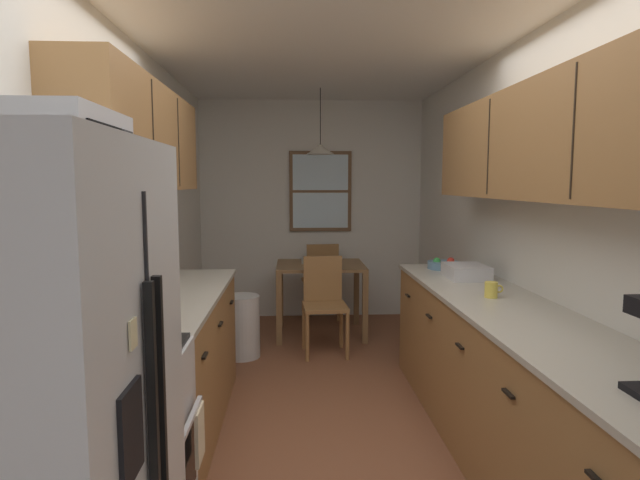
% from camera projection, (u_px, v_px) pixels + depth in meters
% --- Properties ---
extents(ground_plane, '(12.00, 12.00, 0.00)m').
position_uv_depth(ground_plane, '(325.00, 406.00, 3.78)').
color(ground_plane, brown).
extents(wall_left, '(0.10, 9.00, 2.55)m').
position_uv_depth(wall_left, '(127.00, 230.00, 3.57)').
color(wall_left, silver).
rests_on(wall_left, ground).
extents(wall_right, '(0.10, 9.00, 2.55)m').
position_uv_depth(wall_right, '(516.00, 228.00, 3.72)').
color(wall_right, silver).
rests_on(wall_right, ground).
extents(wall_back, '(4.40, 0.10, 2.55)m').
position_uv_depth(wall_back, '(311.00, 210.00, 6.28)').
color(wall_back, silver).
rests_on(wall_back, ground).
extents(ceiling_slab, '(4.40, 9.00, 0.08)m').
position_uv_depth(ceiling_slab, '(326.00, 33.00, 3.50)').
color(ceiling_slab, white).
extents(refrigerator, '(0.72, 0.82, 1.71)m').
position_uv_depth(refrigerator, '(18.00, 466.00, 1.38)').
color(refrigerator, silver).
rests_on(refrigerator, ground).
extents(stove_range, '(0.66, 0.59, 1.10)m').
position_uv_depth(stove_range, '(106.00, 460.00, 2.14)').
color(stove_range, silver).
rests_on(stove_range, ground).
extents(microwave_over_range, '(0.39, 0.60, 0.35)m').
position_uv_depth(microwave_over_range, '(61.00, 155.00, 2.00)').
color(microwave_over_range, silver).
extents(counter_left, '(0.64, 1.87, 0.90)m').
position_uv_depth(counter_left, '(172.00, 363.00, 3.37)').
color(counter_left, olive).
rests_on(counter_left, ground).
extents(upper_cabinets_left, '(0.33, 1.95, 0.62)m').
position_uv_depth(upper_cabinets_left, '(140.00, 138.00, 3.16)').
color(upper_cabinets_left, olive).
extents(counter_right, '(0.64, 3.30, 0.90)m').
position_uv_depth(counter_right, '(513.00, 389.00, 2.94)').
color(counter_right, olive).
rests_on(counter_right, ground).
extents(upper_cabinets_right, '(0.33, 2.98, 0.63)m').
position_uv_depth(upper_cabinets_right, '(554.00, 141.00, 2.75)').
color(upper_cabinets_right, olive).
extents(dining_table, '(0.91, 0.77, 0.75)m').
position_uv_depth(dining_table, '(320.00, 276.00, 5.52)').
color(dining_table, brown).
rests_on(dining_table, ground).
extents(dining_chair_near, '(0.42, 0.42, 0.90)m').
position_uv_depth(dining_chair_near, '(324.00, 300.00, 4.95)').
color(dining_chair_near, olive).
rests_on(dining_chair_near, ground).
extents(dining_chair_far, '(0.44, 0.44, 0.90)m').
position_uv_depth(dining_chair_far, '(321.00, 277.00, 6.13)').
color(dining_chair_far, olive).
rests_on(dining_chair_far, ground).
extents(pendant_light, '(0.29, 0.29, 0.67)m').
position_uv_depth(pendant_light, '(320.00, 149.00, 5.38)').
color(pendant_light, black).
extents(back_window, '(0.73, 0.05, 0.94)m').
position_uv_depth(back_window, '(320.00, 191.00, 6.19)').
color(back_window, brown).
extents(trash_bin, '(0.34, 0.34, 0.57)m').
position_uv_depth(trash_bin, '(241.00, 326.00, 4.83)').
color(trash_bin, silver).
rests_on(trash_bin, ground).
extents(storage_canister, '(0.11, 0.11, 0.20)m').
position_uv_depth(storage_canister, '(137.00, 304.00, 2.61)').
color(storage_canister, '#D84C19').
rests_on(storage_canister, counter_left).
extents(dish_towel, '(0.02, 0.16, 0.24)m').
position_uv_depth(dish_towel, '(200.00, 434.00, 2.31)').
color(dish_towel, beige).
extents(mug_by_coffeemaker, '(0.11, 0.08, 0.10)m').
position_uv_depth(mug_by_coffeemaker, '(491.00, 290.00, 3.20)').
color(mug_by_coffeemaker, '#E5CC4C').
rests_on(mug_by_coffeemaker, counter_right).
extents(fruit_bowl, '(0.25, 0.25, 0.09)m').
position_uv_depth(fruit_bowl, '(443.00, 264.00, 4.28)').
color(fruit_bowl, '#597F9E').
rests_on(fruit_bowl, counter_right).
extents(dish_rack, '(0.28, 0.34, 0.10)m').
position_uv_depth(dish_rack, '(466.00, 272.00, 3.84)').
color(dish_rack, silver).
rests_on(dish_rack, counter_right).
extents(table_serving_bowl, '(0.17, 0.17, 0.06)m').
position_uv_depth(table_serving_bowl, '(309.00, 261.00, 5.54)').
color(table_serving_bowl, silver).
rests_on(table_serving_bowl, dining_table).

